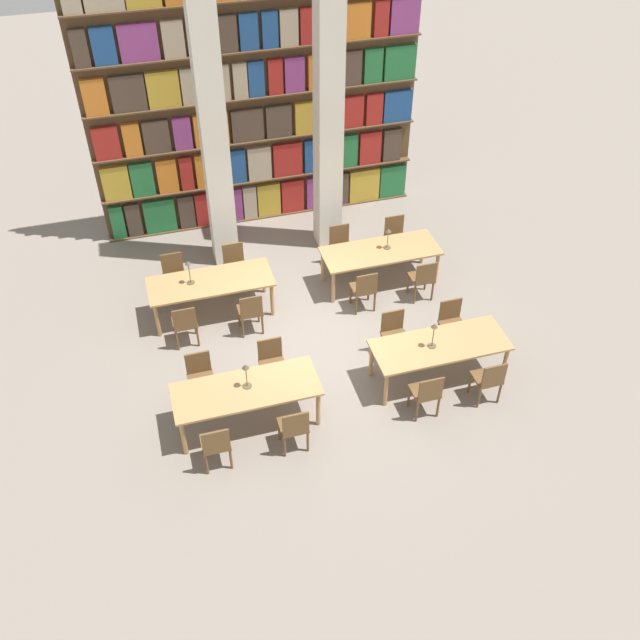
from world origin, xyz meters
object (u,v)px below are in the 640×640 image
Objects in this scene: reading_table_2 at (211,284)px; chair_9 at (174,275)px; chair_6 at (489,379)px; desk_lamp_2 at (189,268)px; reading_table_0 at (246,392)px; chair_0 at (216,444)px; chair_1 at (200,376)px; chair_5 at (394,334)px; reading_table_3 at (380,253)px; chair_13 at (341,245)px; chair_8 at (185,323)px; chair_3 at (272,362)px; chair_2 at (294,427)px; pillar_center at (328,106)px; chair_4 at (427,393)px; chair_12 at (364,289)px; desk_lamp_0 at (246,372)px; chair_10 at (250,311)px; desk_lamp_1 at (434,331)px; pillar_left at (212,120)px; desk_lamp_3 at (388,235)px; chair_7 at (452,322)px; chair_15 at (396,236)px; reading_table_1 at (440,347)px; chair_11 at (235,265)px; chair_14 at (423,278)px.

reading_table_2 is 2.51× the size of chair_9.
desk_lamp_2 is (-4.22, 3.46, 0.59)m from chair_6.
reading_table_0 is 0.96m from chair_0.
reading_table_0 is at bearing 130.40° from chair_1.
chair_5 is 2.09m from reading_table_3.
chair_8 is at bearing 24.07° from chair_13.
chair_2 is at bearing 90.00° from chair_3.
reading_table_0 is at bearing -81.58° from desk_lamp_2.
pillar_center is at bearing 36.04° from chair_8.
chair_4 is (2.17, 0.10, 0.00)m from chair_2.
reading_table_2 is 2.80m from chair_12.
desk_lamp_0 is 0.51× the size of chair_10.
chair_0 and chair_9 have the same top height.
chair_8 is (-0.59, -0.72, -0.19)m from reading_table_2.
chair_9 is at bearing 101.42° from desk_lamp_0.
chair_9 is at bearing 100.77° from reading_table_0.
chair_6 is 4.34m from chair_13.
desk_lamp_1 is 2.78m from reading_table_3.
pillar_left is 13.70× the size of desk_lamp_3.
desk_lamp_2 is at bearing 13.29° from chair_13.
chair_4 is 1.00× the size of chair_7.
chair_0 is at bearing -137.72° from desk_lamp_3.
chair_7 is at bearing 90.08° from chair_15.
chair_1 is 1.00× the size of chair_10.
chair_5 is (2.73, 0.81, -0.19)m from reading_table_0.
chair_7 reaches higher than reading_table_0.
desk_lamp_0 reaches higher than desk_lamp_3.
desk_lamp_1 is at bearing 135.07° from chair_6.
chair_3 and chair_4 have the same top height.
pillar_left is 5.78m from chair_2.
chair_4 is at bearing 53.33° from chair_7.
chair_2 is (0.10, -5.20, -2.51)m from pillar_left.
desk_lamp_3 is (-0.45, -0.68, 0.56)m from chair_15.
pillar_center is 5.00m from reading_table_1.
chair_4 is at bearing 91.30° from chair_13.
chair_12 is (2.71, -0.68, -0.19)m from reading_table_2.
chair_2 reaches higher than reading_table_0.
chair_11 is 2.14m from chair_13.
chair_5 is 1.00× the size of chair_6.
pillar_left is 6.70× the size of chair_1.
chair_7 is (1.07, 0.00, 0.00)m from chair_5.
pillar_center is 2.63m from desk_lamp_3.
pillar_center is 5.70m from reading_table_0.
desk_lamp_0 reaches higher than chair_7.
chair_13 is at bearing -23.17° from pillar_left.
chair_11 is (1.11, 2.80, 0.00)m from chair_1.
chair_3 is 3.39m from reading_table_3.
chair_0 is at bearing -138.82° from chair_12.
desk_lamp_2 is 0.54× the size of chair_14.
chair_0 is at bearing -178.34° from chair_4.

